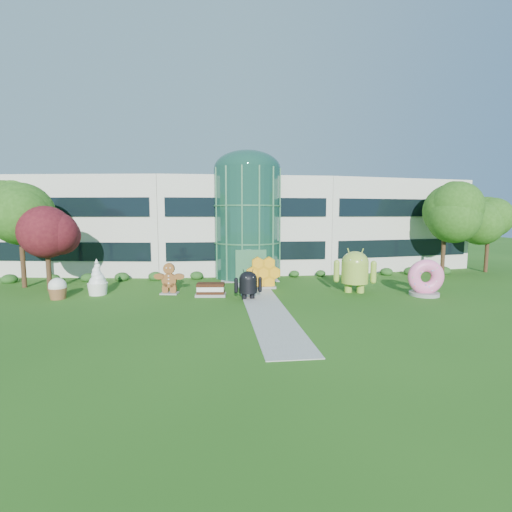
{
  "coord_description": "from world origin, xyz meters",
  "views": [
    {
      "loc": [
        -3.22,
        -21.78,
        5.75
      ],
      "look_at": [
        0.08,
        6.0,
        2.6
      ],
      "focal_mm": 26.0,
      "sensor_mm": 36.0,
      "label": 1
    }
  ],
  "objects": [
    {
      "name": "ground",
      "position": [
        0.0,
        0.0,
        0.0
      ],
      "size": [
        140.0,
        140.0,
        0.0
      ],
      "primitive_type": "plane",
      "color": "#215114",
      "rests_on": "ground"
    },
    {
      "name": "building",
      "position": [
        0.0,
        18.0,
        4.65
      ],
      "size": [
        46.0,
        15.0,
        9.3
      ],
      "primitive_type": null,
      "color": "beige",
      "rests_on": "ground"
    },
    {
      "name": "atrium",
      "position": [
        0.0,
        12.0,
        4.9
      ],
      "size": [
        6.0,
        6.0,
        9.8
      ],
      "primitive_type": "cylinder",
      "color": "#194738",
      "rests_on": "ground"
    },
    {
      "name": "walkway",
      "position": [
        0.0,
        2.0,
        0.02
      ],
      "size": [
        2.4,
        20.0,
        0.04
      ],
      "primitive_type": "cube",
      "color": "#9E9E93",
      "rests_on": "ground"
    },
    {
      "name": "tree_red",
      "position": [
        -15.5,
        7.5,
        3.0
      ],
      "size": [
        4.0,
        4.0,
        6.0
      ],
      "primitive_type": null,
      "color": "#3F0C14",
      "rests_on": "ground"
    },
    {
      "name": "trees_backdrop",
      "position": [
        0.0,
        13.0,
        4.2
      ],
      "size": [
        52.0,
        8.0,
        8.4
      ],
      "primitive_type": null,
      "color": "#234E13",
      "rests_on": "ground"
    },
    {
      "name": "android_green",
      "position": [
        7.18,
        4.1,
        1.8
      ],
      "size": [
        3.68,
        3.01,
        3.61
      ],
      "primitive_type": null,
      "rotation": [
        0.0,
        0.0,
        -0.32
      ],
      "color": "#8FB139",
      "rests_on": "ground"
    },
    {
      "name": "android_black",
      "position": [
        -0.83,
        2.88,
        1.13
      ],
      "size": [
        2.11,
        1.51,
        2.27
      ],
      "primitive_type": null,
      "rotation": [
        0.0,
        0.0,
        0.09
      ],
      "color": "black",
      "rests_on": "ground"
    },
    {
      "name": "donut",
      "position": [
        11.74,
        2.52,
        1.32
      ],
      "size": [
        2.71,
        1.63,
        2.64
      ],
      "primitive_type": null,
      "rotation": [
        0.0,
        0.0,
        -0.17
      ],
      "color": "#EB59A5",
      "rests_on": "ground"
    },
    {
      "name": "gingerbread",
      "position": [
        -6.35,
        5.21,
        1.15
      ],
      "size": [
        2.6,
        1.35,
        2.29
      ],
      "primitive_type": null,
      "rotation": [
        0.0,
        0.0,
        -0.16
      ],
      "color": "brown",
      "rests_on": "ground"
    },
    {
      "name": "ice_cream_sandwich",
      "position": [
        -3.36,
        4.12,
        0.47
      ],
      "size": [
        2.21,
        1.27,
        0.94
      ],
      "primitive_type": null,
      "rotation": [
        0.0,
        0.0,
        -0.1
      ],
      "color": "black",
      "rests_on": "ground"
    },
    {
      "name": "honeycomb",
      "position": [
        0.71,
        6.48,
        1.12
      ],
      "size": [
        2.87,
        1.07,
        2.24
      ],
      "primitive_type": null,
      "rotation": [
        0.0,
        0.0,
        -0.02
      ],
      "color": "orange",
      "rests_on": "ground"
    },
    {
      "name": "froyo",
      "position": [
        -11.43,
        5.55,
        1.28
      ],
      "size": [
        1.55,
        1.55,
        2.56
      ],
      "primitive_type": null,
      "rotation": [
        0.0,
        0.0,
        -0.04
      ],
      "color": "white",
      "rests_on": "ground"
    },
    {
      "name": "cupcake",
      "position": [
        -13.72,
        4.44,
        0.74
      ],
      "size": [
        1.56,
        1.56,
        1.48
      ],
      "primitive_type": null,
      "rotation": [
        0.0,
        0.0,
        -0.32
      ],
      "color": "white",
      "rests_on": "ground"
    }
  ]
}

